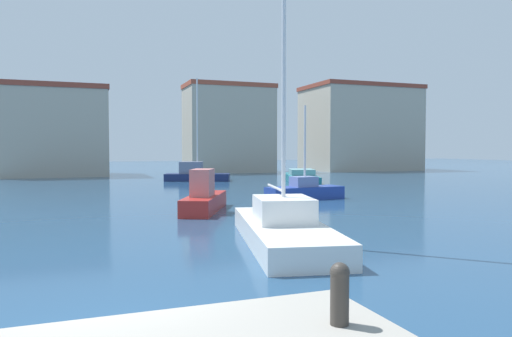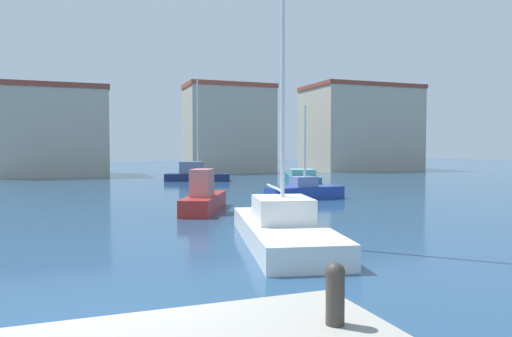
{
  "view_description": "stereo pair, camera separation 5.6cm",
  "coord_description": "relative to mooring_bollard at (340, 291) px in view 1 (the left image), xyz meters",
  "views": [
    {
      "loc": [
        -0.19,
        -6.7,
        2.79
      ],
      "look_at": [
        9.75,
        20.03,
        1.59
      ],
      "focal_mm": 33.4,
      "sensor_mm": 36.0,
      "label": 1
    },
    {
      "loc": [
        -0.14,
        -6.72,
        2.79
      ],
      "look_at": [
        9.75,
        20.03,
        1.59
      ],
      "focal_mm": 33.4,
      "sensor_mm": 36.0,
      "label": 2
    }
  ],
  "objects": [
    {
      "name": "water",
      "position": [
        12.68,
        22.44,
        -1.32
      ],
      "size": [
        160.0,
        160.0,
        0.0
      ],
      "primitive_type": "plane",
      "color": "navy",
      "rests_on": "ground"
    },
    {
      "name": "mooring_bollard",
      "position": [
        0.0,
        0.0,
        0.0
      ],
      "size": [
        0.21,
        0.21,
        0.65
      ],
      "color": "#38332D",
      "rests_on": "pier_quay"
    },
    {
      "name": "warehouse_block",
      "position": [
        -4.89,
        48.69,
        3.23
      ],
      "size": [
        10.47,
        8.79,
        9.08
      ],
      "color": "#B2A893",
      "rests_on": "ground"
    },
    {
      "name": "sailboat_blue_distant_north",
      "position": [
        9.08,
        19.25,
        -0.84
      ],
      "size": [
        4.42,
        1.74,
        5.14
      ],
      "color": "#233D93",
      "rests_on": "water"
    },
    {
      "name": "sailboat_navy_far_right",
      "position": [
        6.85,
        35.85,
        -0.7
      ],
      "size": [
        5.77,
        3.67,
        8.77
      ],
      "color": "#19234C",
      "rests_on": "water"
    },
    {
      "name": "sailboat_white_behind_lamppost",
      "position": [
        3.07,
        8.45,
        -0.8
      ],
      "size": [
        3.6,
        7.43,
        11.34
      ],
      "color": "white",
      "rests_on": "water"
    },
    {
      "name": "harbor_office",
      "position": [
        13.85,
        48.83,
        3.8
      ],
      "size": [
        10.11,
        5.6,
        10.21
      ],
      "color": "#B2A893",
      "rests_on": "ground"
    },
    {
      "name": "motorboat_red_mid_harbor",
      "position": [
        2.65,
        16.23,
        -0.72
      ],
      "size": [
        3.21,
        4.99,
        1.9
      ],
      "color": "#B22823",
      "rests_on": "water"
    },
    {
      "name": "yacht_club",
      "position": [
        31.47,
        48.69,
        4.08
      ],
      "size": [
        13.81,
        8.96,
        10.78
      ],
      "color": "#B2A893",
      "rests_on": "ground"
    },
    {
      "name": "motorboat_teal_near_pier",
      "position": [
        15.24,
        32.4,
        -0.93
      ],
      "size": [
        4.95,
        8.61,
        1.05
      ],
      "color": "#1E707A",
      "rests_on": "water"
    }
  ]
}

